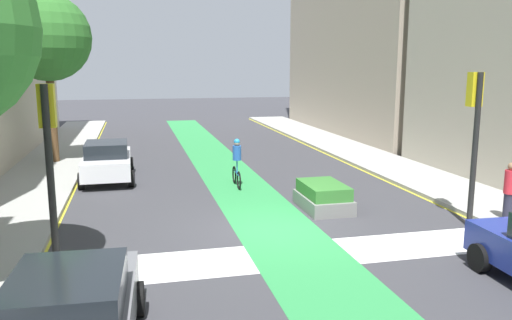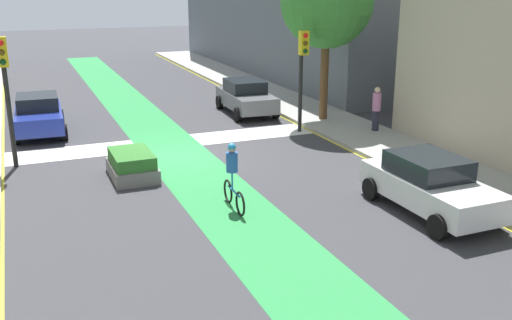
# 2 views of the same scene
# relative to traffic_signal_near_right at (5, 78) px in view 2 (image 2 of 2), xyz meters

# --- Properties ---
(ground_plane) EXTENTS (120.00, 120.00, 0.00)m
(ground_plane) POSITION_rel_traffic_signal_near_right_xyz_m (-5.54, 0.85, -3.06)
(ground_plane) COLOR #38383D
(bike_lane_paint) EXTENTS (2.40, 60.00, 0.01)m
(bike_lane_paint) POSITION_rel_traffic_signal_near_right_xyz_m (-5.46, 0.85, -3.05)
(bike_lane_paint) COLOR #2D8C47
(bike_lane_paint) RESTS_ON ground_plane
(crosswalk_band) EXTENTS (12.00, 1.80, 0.01)m
(crosswalk_band) POSITION_rel_traffic_signal_near_right_xyz_m (-5.54, -1.15, -3.05)
(crosswalk_band) COLOR silver
(crosswalk_band) RESTS_ON ground_plane
(sidewalk_left) EXTENTS (3.00, 60.00, 0.15)m
(sidewalk_left) POSITION_rel_traffic_signal_near_right_xyz_m (-13.04, 0.85, -2.98)
(sidewalk_left) COLOR #9E9E99
(sidewalk_left) RESTS_ON ground_plane
(curb_stripe_left) EXTENTS (0.16, 60.00, 0.01)m
(curb_stripe_left) POSITION_rel_traffic_signal_near_right_xyz_m (-11.54, 0.85, -3.05)
(curb_stripe_left) COLOR yellow
(curb_stripe_left) RESTS_ON ground_plane
(curb_stripe_right) EXTENTS (0.16, 60.00, 0.01)m
(curb_stripe_right) POSITION_rel_traffic_signal_near_right_xyz_m (0.46, 0.85, -3.05)
(curb_stripe_right) COLOR yellow
(curb_stripe_right) RESTS_ON ground_plane
(traffic_signal_near_right) EXTENTS (0.35, 0.52, 4.37)m
(traffic_signal_near_right) POSITION_rel_traffic_signal_near_right_xyz_m (0.00, 0.00, 0.00)
(traffic_signal_near_right) COLOR black
(traffic_signal_near_right) RESTS_ON ground_plane
(traffic_signal_near_left) EXTENTS (0.35, 0.52, 4.16)m
(traffic_signal_near_left) POSITION_rel_traffic_signal_near_right_xyz_m (-11.07, -0.64, -0.14)
(traffic_signal_near_left) COLOR black
(traffic_signal_near_left) RESTS_ON ground_plane
(car_grey_left_near) EXTENTS (2.19, 4.28, 1.57)m
(car_grey_left_near) POSITION_rel_traffic_signal_near_right_xyz_m (-10.28, -4.87, -2.26)
(car_grey_left_near) COLOR slate
(car_grey_left_near) RESTS_ON ground_plane
(car_white_left_far) EXTENTS (2.04, 4.21, 1.57)m
(car_white_left_far) POSITION_rel_traffic_signal_near_right_xyz_m (-10.37, 8.53, -2.26)
(car_white_left_far) COLOR silver
(car_white_left_far) RESTS_ON ground_plane
(car_blue_right_near) EXTENTS (2.15, 4.27, 1.57)m
(car_blue_right_near) POSITION_rel_traffic_signal_near_right_xyz_m (-1.02, -4.60, -2.26)
(car_blue_right_near) COLOR navy
(car_blue_right_near) RESTS_ON ground_plane
(cyclist_in_lane) EXTENTS (0.32, 1.73, 1.86)m
(cyclist_in_lane) POSITION_rel_traffic_signal_near_right_xyz_m (-5.54, 6.22, -2.09)
(cyclist_in_lane) COLOR black
(cyclist_in_lane) RESTS_ON ground_plane
(pedestrian_sidewalk_left_a) EXTENTS (0.34, 0.34, 1.80)m
(pedestrian_sidewalk_left_a) POSITION_rel_traffic_signal_near_right_xyz_m (-13.78, 0.77, -1.98)
(pedestrian_sidewalk_left_a) COLOR #262638
(pedestrian_sidewalk_left_a) RESTS_ON sidewalk_left
(street_tree_near) EXTENTS (3.96, 3.96, 7.05)m
(street_tree_near) POSITION_rel_traffic_signal_near_right_xyz_m (-12.82, -1.94, 2.14)
(street_tree_near) COLOR brown
(street_tree_near) RESTS_ON sidewalk_left
(median_planter) EXTENTS (1.36, 2.17, 0.85)m
(median_planter) POSITION_rel_traffic_signal_near_right_xyz_m (-3.46, 2.52, -2.65)
(median_planter) COLOR slate
(median_planter) RESTS_ON ground_plane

